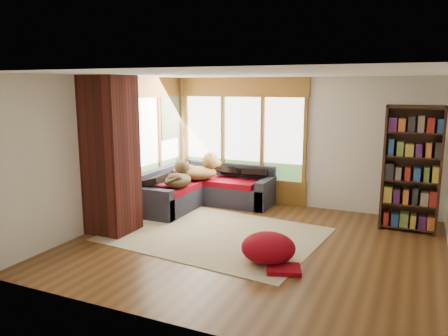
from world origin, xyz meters
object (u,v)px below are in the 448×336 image
Objects in this scene: dog_tan at (200,168)px; dog_brindle at (179,175)px; brick_chimney at (111,155)px; bookshelf at (411,169)px; area_rug at (216,234)px; sectional_sofa at (194,190)px; pouf at (268,247)px.

dog_brindle is at bearing -137.24° from dog_tan.
bookshelf is (4.54, 2.08, -0.24)m from brick_chimney.
brick_chimney reaches higher than bookshelf.
bookshelf reaches higher than area_rug.
sectional_sofa is 0.79m from dog_brindle.
pouf is 0.90× the size of dog_brindle.
area_rug is at bearing -93.39° from dog_tan.
pouf is 3.23m from dog_tan.
bookshelf is 2.97m from pouf.
pouf is (2.81, -0.18, -1.08)m from brick_chimney.
dog_tan is at bearing -19.94° from dog_brindle.
bookshelf reaches higher than dog_tan.
dog_tan is (-1.09, 1.54, 0.78)m from area_rug.
area_rug is 3.92× the size of dog_brindle.
sectional_sofa is 0.50m from dog_tan.
dog_brindle is at bearing 71.48° from brick_chimney.
bookshelf is at bearing -91.96° from dog_brindle.
pouf is at bearing -46.39° from sectional_sofa.
brick_chimney is at bearing -144.08° from dog_tan.
dog_brindle is at bearing 143.98° from area_rug.
dog_tan is at bearing -179.93° from bookshelf.
area_rug is 3.43m from bookshelf.
dog_tan is (-3.97, -0.00, -0.28)m from bookshelf.
dog_tan is (0.12, 0.03, 0.48)m from sectional_sofa.
bookshelf is at bearing -38.63° from dog_tan.
sectional_sofa reaches higher than pouf.
dog_brindle is at bearing 145.97° from pouf.
brick_chimney reaches higher than dog_tan.
pouf is at bearing -127.39° from bookshelf.
bookshelf is 3.98m from dog_tan.
brick_chimney is 3.08× the size of dog_brindle.
sectional_sofa is at bearing 128.74° from area_rug.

